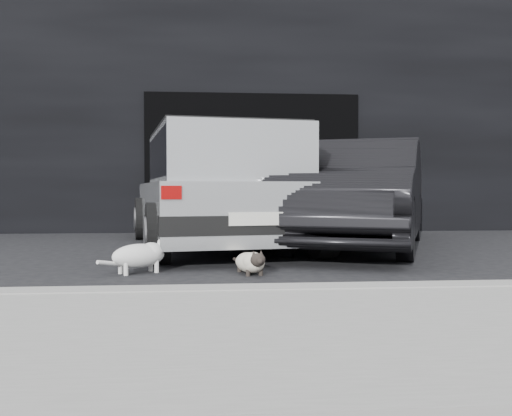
{
  "coord_description": "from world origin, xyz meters",
  "views": [
    {
      "loc": [
        0.12,
        -6.68,
        0.83
      ],
      "look_at": [
        0.65,
        -0.64,
        0.62
      ],
      "focal_mm": 40.0,
      "sensor_mm": 36.0,
      "label": 1
    }
  ],
  "objects": [
    {
      "name": "ground",
      "position": [
        0.0,
        0.0,
        0.0
      ],
      "size": [
        80.0,
        80.0,
        0.0
      ],
      "primitive_type": "plane",
      "color": "black",
      "rests_on": "ground"
    },
    {
      "name": "second_car",
      "position": [
        2.23,
        1.05,
        0.76
      ],
      "size": [
        3.24,
        4.88,
        1.52
      ],
      "primitive_type": "imported",
      "rotation": [
        0.0,
        0.0,
        -0.39
      ],
      "color": "black",
      "rests_on": "ground"
    },
    {
      "name": "sidewalk",
      "position": [
        1.0,
        -3.8,
        0.06
      ],
      "size": [
        18.0,
        2.2,
        0.11
      ],
      "primitive_type": "cube",
      "color": "gray",
      "rests_on": "ground"
    },
    {
      "name": "cat_white",
      "position": [
        -0.5,
        -1.06,
        0.18
      ],
      "size": [
        0.7,
        0.53,
        0.37
      ],
      "rotation": [
        0.0,
        0.0,
        -1.04
      ],
      "color": "silver",
      "rests_on": "ground"
    },
    {
      "name": "curb",
      "position": [
        1.0,
        -2.6,
        0.06
      ],
      "size": [
        18.0,
        0.25,
        0.12
      ],
      "primitive_type": "cube",
      "color": "gray",
      "rests_on": "ground"
    },
    {
      "name": "building_facade",
      "position": [
        1.0,
        6.0,
        2.5
      ],
      "size": [
        34.0,
        4.0,
        5.0
      ],
      "primitive_type": "cube",
      "color": "black",
      "rests_on": "ground"
    },
    {
      "name": "cat_siamese",
      "position": [
        0.55,
        -1.24,
        0.12
      ],
      "size": [
        0.35,
        0.73,
        0.26
      ],
      "rotation": [
        0.0,
        0.0,
        3.36
      ],
      "color": "beige",
      "rests_on": "ground"
    },
    {
      "name": "garage_opening",
      "position": [
        1.0,
        3.99,
        1.3
      ],
      "size": [
        4.0,
        0.1,
        2.6
      ],
      "primitive_type": "cube",
      "color": "black",
      "rests_on": "ground"
    },
    {
      "name": "silver_hatchback",
      "position": [
        0.31,
        1.16,
        0.89
      ],
      "size": [
        2.72,
        4.67,
        1.63
      ],
      "rotation": [
        0.0,
        0.0,
        0.16
      ],
      "color": "silver",
      "rests_on": "ground"
    }
  ]
}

